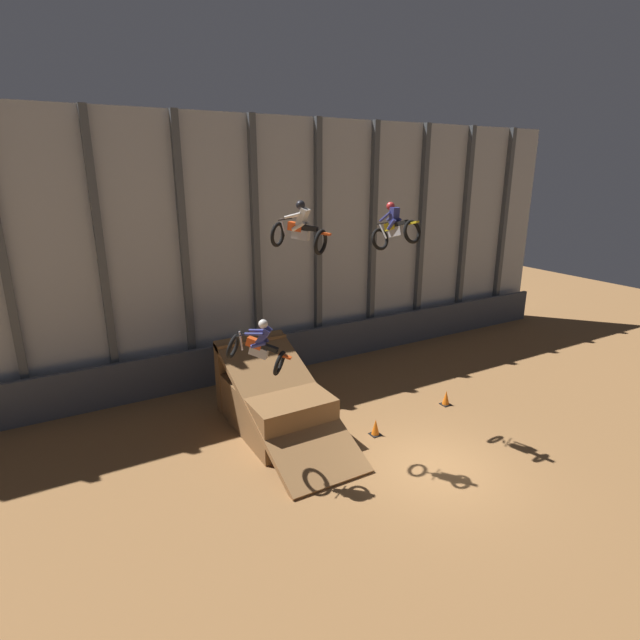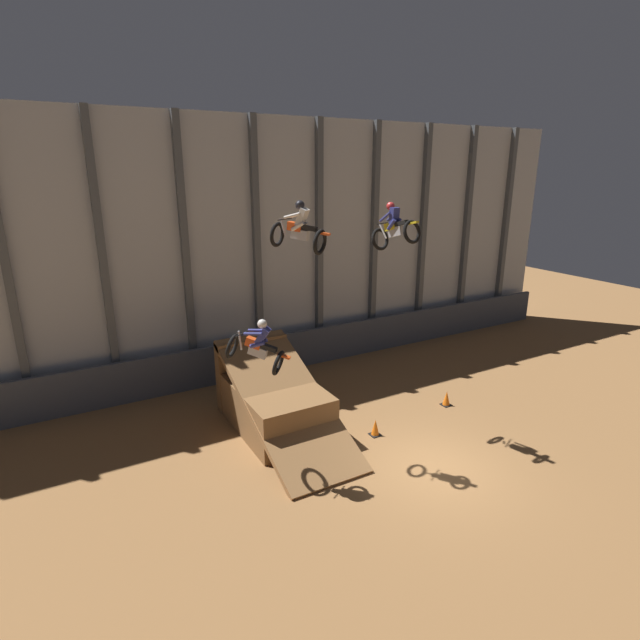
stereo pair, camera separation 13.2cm
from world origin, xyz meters
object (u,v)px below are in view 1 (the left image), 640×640
object	(u,v)px
dirt_ramp	(272,400)
rider_bike_left_air	(259,348)
rider_bike_center_air	(300,230)
traffic_cone_near_ramp	(446,398)
traffic_cone_arena_edge	(376,427)
rider_bike_right_air	(395,228)

from	to	relation	value
dirt_ramp	rider_bike_left_air	world-z (taller)	rider_bike_left_air
rider_bike_center_air	rider_bike_left_air	bearing A→B (deg)	166.53
traffic_cone_near_ramp	traffic_cone_arena_edge	xyz separation A→B (m)	(-3.72, -0.49, 0.00)
dirt_ramp	rider_bike_right_air	bearing A→B (deg)	-32.73
rider_bike_center_air	traffic_cone_arena_edge	size ratio (longest dim) A/B	2.98
rider_bike_left_air	traffic_cone_near_ramp	world-z (taller)	rider_bike_left_air
rider_bike_left_air	traffic_cone_arena_edge	size ratio (longest dim) A/B	2.93
rider_bike_left_air	rider_bike_center_air	bearing A→B (deg)	-26.10
rider_bike_right_air	traffic_cone_arena_edge	distance (m)	6.75
rider_bike_left_air	rider_bike_right_air	distance (m)	5.80
rider_bike_left_air	rider_bike_right_air	xyz separation A→B (m)	(4.98, 0.49, 2.93)
rider_bike_center_air	rider_bike_right_air	bearing A→B (deg)	-36.05
rider_bike_right_air	traffic_cone_arena_edge	size ratio (longest dim) A/B	3.03
dirt_ramp	rider_bike_left_air	bearing A→B (deg)	-120.26
dirt_ramp	traffic_cone_arena_edge	world-z (taller)	dirt_ramp
traffic_cone_near_ramp	dirt_ramp	bearing A→B (deg)	162.98
traffic_cone_near_ramp	traffic_cone_arena_edge	bearing A→B (deg)	-172.49
dirt_ramp	rider_bike_center_air	world-z (taller)	rider_bike_center_air
traffic_cone_arena_edge	dirt_ramp	bearing A→B (deg)	137.92
dirt_ramp	traffic_cone_arena_edge	xyz separation A→B (m)	(2.73, -2.47, -0.68)
rider_bike_left_air	traffic_cone_near_ramp	xyz separation A→B (m)	(8.02, 0.71, -3.78)
traffic_cone_near_ramp	traffic_cone_arena_edge	world-z (taller)	same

